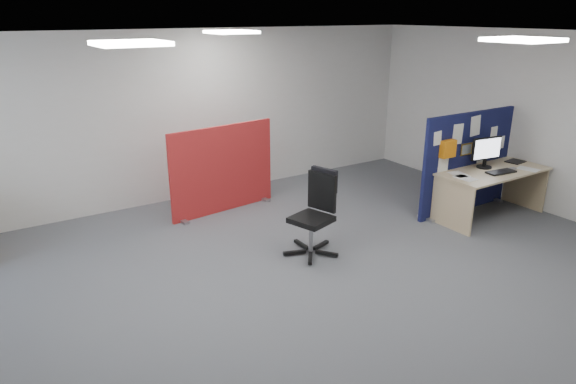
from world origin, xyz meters
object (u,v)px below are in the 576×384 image
navy_divider (466,162)px  monitor_main (486,151)px  main_desk (490,181)px  red_divider (223,170)px  office_chair (317,207)px

navy_divider → monitor_main: size_ratio=3.52×
main_desk → red_divider: red_divider is taller
main_desk → office_chair: 2.91m
monitor_main → red_divider: red_divider is taller
monitor_main → red_divider: size_ratio=0.30×
navy_divider → main_desk: navy_divider is taller
red_divider → office_chair: bearing=-86.3°
navy_divider → monitor_main: navy_divider is taller
red_divider → office_chair: (0.36, -1.95, -0.06)m
monitor_main → office_chair: monitor_main is taller
main_desk → monitor_main: bearing=90.2°
monitor_main → navy_divider: bearing=125.4°
monitor_main → red_divider: (-3.25, 2.22, -0.33)m
main_desk → office_chair: bearing=172.2°
main_desk → monitor_main: monitor_main is taller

